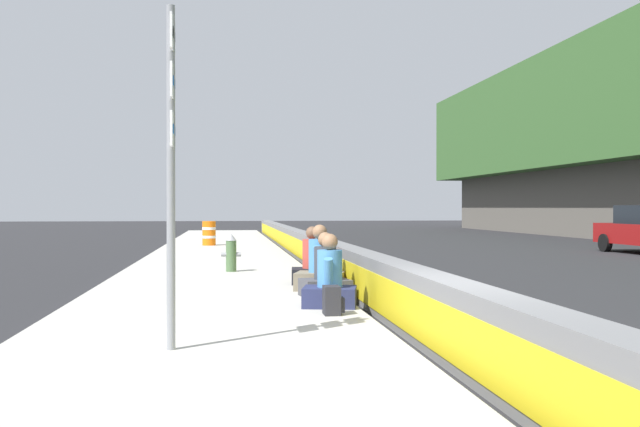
{
  "coord_description": "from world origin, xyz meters",
  "views": [
    {
      "loc": [
        -7.44,
        2.4,
        1.63
      ],
      "look_at": [
        7.13,
        0.51,
        1.51
      ],
      "focal_mm": 40.46,
      "sensor_mm": 36.0,
      "label": 1
    }
  ],
  "objects_px": {
    "seated_person_foreground": "(330,284)",
    "construction_barrel": "(209,233)",
    "fire_hydrant": "(231,252)",
    "seated_person_rear": "(320,269)",
    "backpack": "(332,301)",
    "route_sign_post": "(171,150)",
    "seated_person_middle": "(325,276)",
    "seated_person_far": "(312,266)"
  },
  "relations": [
    {
      "from": "seated_person_rear",
      "to": "backpack",
      "type": "relative_size",
      "value": 2.95
    },
    {
      "from": "fire_hydrant",
      "to": "seated_person_far",
      "type": "relative_size",
      "value": 0.79
    },
    {
      "from": "seated_person_foreground",
      "to": "construction_barrel",
      "type": "xyz_separation_m",
      "value": [
        17.9,
        2.22,
        0.14
      ]
    },
    {
      "from": "seated_person_rear",
      "to": "construction_barrel",
      "type": "height_order",
      "value": "seated_person_rear"
    },
    {
      "from": "seated_person_foreground",
      "to": "seated_person_rear",
      "type": "bearing_deg",
      "value": -3.48
    },
    {
      "from": "fire_hydrant",
      "to": "seated_person_rear",
      "type": "height_order",
      "value": "seated_person_rear"
    },
    {
      "from": "fire_hydrant",
      "to": "backpack",
      "type": "xyz_separation_m",
      "value": [
        -6.97,
        -1.35,
        -0.25
      ]
    },
    {
      "from": "seated_person_middle",
      "to": "seated_person_far",
      "type": "height_order",
      "value": "seated_person_far"
    },
    {
      "from": "backpack",
      "to": "construction_barrel",
      "type": "xyz_separation_m",
      "value": [
        18.72,
        2.14,
        0.28
      ]
    },
    {
      "from": "seated_person_middle",
      "to": "seated_person_rear",
      "type": "distance_m",
      "value": 0.99
    },
    {
      "from": "construction_barrel",
      "to": "route_sign_post",
      "type": "bearing_deg",
      "value": -179.68
    },
    {
      "from": "seated_person_foreground",
      "to": "seated_person_rear",
      "type": "xyz_separation_m",
      "value": [
        2.21,
        -0.13,
        0.03
      ]
    },
    {
      "from": "seated_person_far",
      "to": "route_sign_post",
      "type": "bearing_deg",
      "value": 160.51
    },
    {
      "from": "seated_person_far",
      "to": "backpack",
      "type": "height_order",
      "value": "seated_person_far"
    },
    {
      "from": "route_sign_post",
      "to": "backpack",
      "type": "xyz_separation_m",
      "value": [
        2.21,
        -2.03,
        -1.9
      ]
    },
    {
      "from": "route_sign_post",
      "to": "fire_hydrant",
      "type": "height_order",
      "value": "route_sign_post"
    },
    {
      "from": "route_sign_post",
      "to": "seated_person_middle",
      "type": "relative_size",
      "value": 3.34
    },
    {
      "from": "fire_hydrant",
      "to": "seated_person_foreground",
      "type": "xyz_separation_m",
      "value": [
        -6.15,
        -1.43,
        -0.11
      ]
    },
    {
      "from": "fire_hydrant",
      "to": "construction_barrel",
      "type": "height_order",
      "value": "construction_barrel"
    },
    {
      "from": "seated_person_far",
      "to": "construction_barrel",
      "type": "relative_size",
      "value": 1.18
    },
    {
      "from": "backpack",
      "to": "construction_barrel",
      "type": "relative_size",
      "value": 0.42
    },
    {
      "from": "seated_person_rear",
      "to": "backpack",
      "type": "height_order",
      "value": "seated_person_rear"
    },
    {
      "from": "seated_person_far",
      "to": "construction_barrel",
      "type": "bearing_deg",
      "value": 9.13
    },
    {
      "from": "fire_hydrant",
      "to": "construction_barrel",
      "type": "relative_size",
      "value": 0.93
    },
    {
      "from": "fire_hydrant",
      "to": "backpack",
      "type": "height_order",
      "value": "fire_hydrant"
    },
    {
      "from": "fire_hydrant",
      "to": "seated_person_rear",
      "type": "bearing_deg",
      "value": -158.33
    },
    {
      "from": "seated_person_middle",
      "to": "construction_barrel",
      "type": "relative_size",
      "value": 1.13
    },
    {
      "from": "route_sign_post",
      "to": "seated_person_far",
      "type": "bearing_deg",
      "value": -19.49
    },
    {
      "from": "seated_person_foreground",
      "to": "fire_hydrant",
      "type": "bearing_deg",
      "value": 13.11
    },
    {
      "from": "seated_person_middle",
      "to": "backpack",
      "type": "height_order",
      "value": "seated_person_middle"
    },
    {
      "from": "seated_person_foreground",
      "to": "construction_barrel",
      "type": "relative_size",
      "value": 1.15
    },
    {
      "from": "seated_person_foreground",
      "to": "seated_person_far",
      "type": "bearing_deg",
      "value": -2.18
    },
    {
      "from": "seated_person_far",
      "to": "backpack",
      "type": "xyz_separation_m",
      "value": [
        -4.1,
        0.2,
        -0.16
      ]
    },
    {
      "from": "route_sign_post",
      "to": "seated_person_middle",
      "type": "bearing_deg",
      "value": -27.44
    },
    {
      "from": "route_sign_post",
      "to": "construction_barrel",
      "type": "bearing_deg",
      "value": 0.32
    },
    {
      "from": "backpack",
      "to": "fire_hydrant",
      "type": "bearing_deg",
      "value": 10.99
    },
    {
      "from": "seated_person_middle",
      "to": "seated_person_far",
      "type": "xyz_separation_m",
      "value": [
        2.07,
        -0.03,
        0.01
      ]
    },
    {
      "from": "route_sign_post",
      "to": "seated_person_foreground",
      "type": "bearing_deg",
      "value": -34.85
    },
    {
      "from": "seated_person_middle",
      "to": "fire_hydrant",
      "type": "bearing_deg",
      "value": 17.22
    },
    {
      "from": "fire_hydrant",
      "to": "seated_person_foreground",
      "type": "relative_size",
      "value": 0.8
    },
    {
      "from": "seated_person_far",
      "to": "construction_barrel",
      "type": "xyz_separation_m",
      "value": [
        14.62,
        2.35,
        0.13
      ]
    },
    {
      "from": "seated_person_rear",
      "to": "backpack",
      "type": "distance_m",
      "value": 3.04
    }
  ]
}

